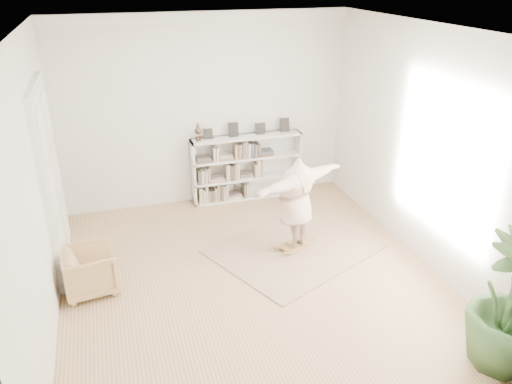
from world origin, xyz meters
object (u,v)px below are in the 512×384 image
Objects in this scene: rocker_board at (294,245)px; houseplant at (511,305)px; armchair at (90,270)px; bookshelf at (246,168)px; person at (296,201)px.

rocker_board is 0.34× the size of houseplant.
houseplant is (4.60, -2.94, 0.50)m from armchair.
houseplant is (1.56, -5.37, 0.20)m from bookshelf.
armchair is 0.44× the size of houseplant.
armchair is (-3.04, -2.42, -0.30)m from bookshelf.
armchair is 1.30× the size of rocker_board.
person is at bearing -85.23° from bookshelf.
houseplant is at bearing -73.83° from bookshelf.
bookshelf is at bearing -59.07° from armchair.
person reaches higher than rocker_board.
rocker_board is at bearing -93.88° from armchair.
person is at bearing 113.51° from houseplant.
bookshelf is 2.29m from rocker_board.
armchair reaches higher than rocker_board.
rocker_board is at bearing 113.51° from houseplant.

